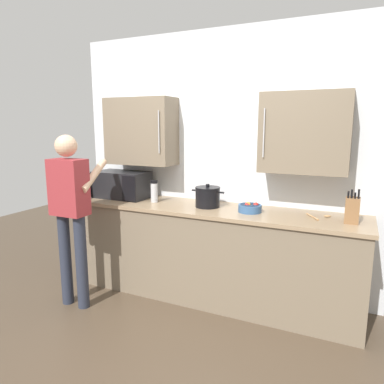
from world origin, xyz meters
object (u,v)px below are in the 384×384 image
Objects in this scene: microwave_oven at (119,185)px; knife_block at (352,210)px; person_figure at (70,206)px; wooden_spoon at (320,216)px; fruit_bowl at (250,208)px; thermos_flask at (154,191)px; stock_pot at (208,197)px.

knife_block is (2.39, -0.04, -0.04)m from microwave_oven.
wooden_spoon is at bearing 19.67° from person_figure.
person_figure is (-0.01, -0.74, -0.09)m from microwave_oven.
fruit_bowl reaches higher than wooden_spoon.
microwave_oven is 1.52m from fruit_bowl.
person_figure is at bearing -163.70° from knife_block.
microwave_oven is 2.68× the size of knife_block.
thermos_flask is at bearing 54.70° from person_figure.
person_figure is (-1.09, -0.73, -0.05)m from stock_pot.
wooden_spoon is 0.77× the size of knife_block.
microwave_oven is 3.55× the size of fruit_bowl.
microwave_oven is at bearing 179.12° from stock_pot.
wooden_spoon is 2.28m from person_figure.
wooden_spoon is at bearing 165.30° from knife_block.
stock_pot is at bearing -177.72° from wooden_spoon.
thermos_flask reaches higher than stock_pot.
microwave_oven is at bearing -179.32° from wooden_spoon.
microwave_oven is at bearing 89.10° from person_figure.
thermos_flask is (-0.60, -0.03, 0.02)m from stock_pot.
wooden_spoon is 1.02× the size of fruit_bowl.
microwave_oven is 3.47× the size of wooden_spoon.
fruit_bowl is 0.94× the size of thermos_flask.
thermos_flask is (0.48, -0.04, -0.03)m from microwave_oven.
person_figure reaches higher than thermos_flask.
thermos_flask reaches higher than wooden_spoon.
person_figure is at bearing -146.37° from stock_pot.
fruit_bowl is at bearing -179.68° from knife_block.
microwave_oven reaches higher than stock_pot.
stock_pot is at bearing -0.88° from microwave_oven.
person_figure is (-2.15, -0.77, 0.04)m from wooden_spoon.
fruit_bowl is at bearing -173.42° from wooden_spoon.
microwave_oven is 2.27× the size of stock_pot.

